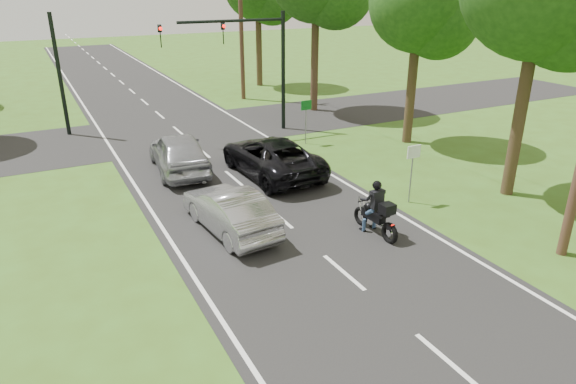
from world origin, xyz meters
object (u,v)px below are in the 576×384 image
object	(u,v)px
motorcycle_rider	(377,214)
silver_sedan	(230,210)
utility_pole_far	(241,20)
sign_white	(413,160)
sign_green	(306,111)
traffic_signal	(249,51)
silver_suv	(179,152)
dark_suv	(271,156)

from	to	relation	value
motorcycle_rider	silver_sedan	bearing A→B (deg)	147.03
utility_pole_far	sign_white	xyz separation A→B (m)	(-1.50, -19.02, -3.49)
sign_green	motorcycle_rider	bearing A→B (deg)	-106.21
utility_pole_far	motorcycle_rider	bearing A→B (deg)	-101.20
silver_sedan	sign_white	xyz separation A→B (m)	(6.51, -0.79, 0.89)
motorcycle_rider	sign_green	size ratio (longest dim) A/B	0.97
silver_sedan	sign_green	xyz separation A→B (m)	(6.71, 7.21, 0.89)
traffic_signal	sign_white	size ratio (longest dim) A/B	3.00
silver_sedan	silver_suv	bearing A→B (deg)	-96.85
silver_sedan	sign_green	size ratio (longest dim) A/B	1.99
silver_suv	traffic_signal	size ratio (longest dim) A/B	0.76
silver_sedan	sign_green	world-z (taller)	sign_green
motorcycle_rider	dark_suv	distance (m)	6.39
motorcycle_rider	sign_white	size ratio (longest dim) A/B	0.97
motorcycle_rider	silver_suv	bearing A→B (deg)	111.52
traffic_signal	sign_green	distance (m)	4.24
traffic_signal	sign_white	distance (m)	11.39
silver_suv	utility_pole_far	xyz separation A→B (m)	(7.87, 12.10, 4.25)
motorcycle_rider	silver_suv	world-z (taller)	motorcycle_rider
sign_white	sign_green	bearing A→B (deg)	88.57
silver_sedan	utility_pole_far	bearing A→B (deg)	-119.28
silver_suv	traffic_signal	xyz separation A→B (m)	(5.01, 4.10, 3.30)
sign_white	traffic_signal	bearing A→B (deg)	97.05
motorcycle_rider	silver_suv	distance (m)	9.24
dark_suv	utility_pole_far	size ratio (longest dim) A/B	0.55
utility_pole_far	sign_green	bearing A→B (deg)	-96.73
traffic_signal	dark_suv	bearing A→B (deg)	-106.10
sign_green	traffic_signal	bearing A→B (deg)	117.38
dark_suv	silver_suv	xyz separation A→B (m)	(-3.23, 2.05, 0.06)
motorcycle_rider	dark_suv	bearing A→B (deg)	92.34
silver_sedan	silver_suv	distance (m)	6.13
dark_suv	sign_white	size ratio (longest dim) A/B	2.58
traffic_signal	sign_white	bearing A→B (deg)	-82.95
dark_suv	sign_white	distance (m)	5.84
silver_suv	traffic_signal	world-z (taller)	traffic_signal
motorcycle_rider	traffic_signal	distance (m)	13.04
silver_suv	utility_pole_far	distance (m)	15.05
dark_suv	utility_pole_far	bearing A→B (deg)	-110.44
silver_sedan	sign_white	world-z (taller)	sign_white
sign_green	utility_pole_far	bearing A→B (deg)	83.27
sign_white	sign_green	xyz separation A→B (m)	(0.20, 8.00, 0.00)
dark_suv	sign_green	distance (m)	4.66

